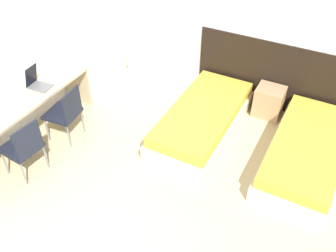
{
  "coord_description": "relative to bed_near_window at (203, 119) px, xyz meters",
  "views": [
    {
      "loc": [
        1.75,
        -1.09,
        3.64
      ],
      "look_at": [
        0.0,
        2.21,
        0.55
      ],
      "focal_mm": 40.0,
      "sensor_mm": 36.0,
      "label": 1
    }
  ],
  "objects": [
    {
      "name": "wall_left",
      "position": [
        -2.41,
        -0.96,
        1.16
      ],
      "size": [
        0.05,
        5.02,
        2.7
      ],
      "color": "white",
      "rests_on": "ground_plane"
    },
    {
      "name": "bed_near_door",
      "position": [
        1.5,
        0.0,
        0.0
      ],
      "size": [
        0.94,
        2.01,
        0.4
      ],
      "color": "beige",
      "rests_on": "ground_plane"
    },
    {
      "name": "headboard_panel",
      "position": [
        0.75,
        1.04,
        0.37
      ],
      "size": [
        2.54,
        0.03,
        1.12
      ],
      "color": "black",
      "rests_on": "ground_plane"
    },
    {
      "name": "laptop",
      "position": [
        -2.1,
        -1.03,
        0.6
      ],
      "size": [
        0.32,
        0.25,
        0.31
      ],
      "rotation": [
        0.0,
        0.0,
        0.08
      ],
      "color": "slate",
      "rests_on": "desk"
    },
    {
      "name": "chair_near_laptop",
      "position": [
        -1.64,
        -1.06,
        0.28
      ],
      "size": [
        0.46,
        0.46,
        0.83
      ],
      "rotation": [
        0.0,
        0.0,
        0.1
      ],
      "color": "black",
      "rests_on": "ground_plane"
    },
    {
      "name": "nightstand",
      "position": [
        0.75,
        0.82,
        0.05
      ],
      "size": [
        0.42,
        0.36,
        0.49
      ],
      "color": "tan",
      "rests_on": "ground_plane"
    },
    {
      "name": "wall_back",
      "position": [
        -0.18,
        1.08,
        1.16
      ],
      "size": [
        5.41,
        0.05,
        2.7
      ],
      "color": "white",
      "rests_on": "ground_plane"
    },
    {
      "name": "bed_near_window",
      "position": [
        0.0,
        0.0,
        0.0
      ],
      "size": [
        0.94,
        2.01,
        0.4
      ],
      "color": "beige",
      "rests_on": "ground_plane"
    },
    {
      "name": "desk",
      "position": [
        -2.09,
        -1.46,
        0.39
      ],
      "size": [
        0.58,
        2.4,
        0.73
      ],
      "color": "#C6B28E",
      "rests_on": "ground_plane"
    },
    {
      "name": "chair_near_notebook",
      "position": [
        -1.64,
        -1.86,
        0.28
      ],
      "size": [
        0.46,
        0.46,
        0.83
      ],
      "rotation": [
        0.0,
        0.0,
        -0.1
      ],
      "color": "black",
      "rests_on": "ground_plane"
    },
    {
      "name": "radiator",
      "position": [
        -1.43,
        0.96,
        0.06
      ],
      "size": [
        0.92,
        0.12,
        0.5
      ],
      "color": "silver",
      "rests_on": "ground_plane"
    }
  ]
}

